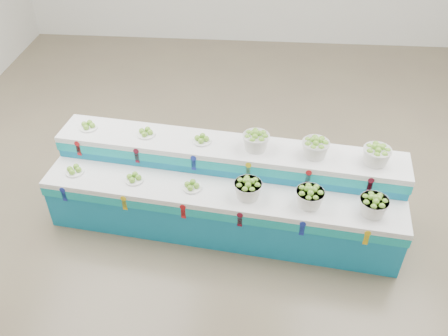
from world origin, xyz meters
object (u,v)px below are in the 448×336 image
at_px(basket_lower_left, 248,188).
at_px(plate_upper_mid, 146,132).
at_px(display_stand, 224,191).
at_px(basket_upper_right, 377,154).

distance_m(basket_lower_left, plate_upper_mid, 1.50).
distance_m(display_stand, basket_lower_left, 0.54).
distance_m(plate_upper_mid, basket_upper_right, 2.78).
height_order(basket_lower_left, plate_upper_mid, plate_upper_mid).
bearing_deg(basket_upper_right, plate_upper_mid, 173.13).
xyz_separation_m(display_stand, basket_upper_right, (1.75, 0.06, 0.63)).
relative_size(display_stand, basket_lower_left, 13.40).
distance_m(basket_lower_left, basket_upper_right, 1.53).
xyz_separation_m(plate_upper_mid, basket_upper_right, (2.76, -0.33, 0.07)).
relative_size(basket_lower_left, plate_upper_mid, 1.41).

